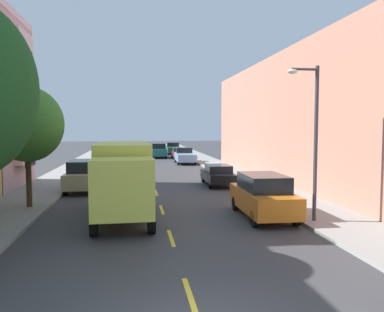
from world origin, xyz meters
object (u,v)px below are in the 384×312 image
object	(u,v)px
street_lamp	(312,131)
parked_suv_charcoal	(108,153)
delivery_box_truck	(123,176)
parked_pickup_sky	(185,156)
parked_sedan_black	(218,174)
moving_teal_sedan	(158,150)
parked_suv_champagne	(84,175)
parked_sedan_red	(179,153)
parked_pickup_forest	(173,149)
parked_suv_orange	(263,195)
street_tree_second	(27,124)
parked_sedan_navy	(113,150)

from	to	relation	value
street_lamp	parked_suv_charcoal	distance (m)	34.66
delivery_box_truck	parked_pickup_sky	world-z (taller)	delivery_box_truck
parked_sedan_black	moving_teal_sedan	world-z (taller)	moving_teal_sedan
parked_suv_champagne	parked_sedan_black	xyz separation A→B (m)	(8.88, 1.10, -0.24)
parked_sedan_black	parked_sedan_red	bearing A→B (deg)	90.12
parked_pickup_forest	moving_teal_sedan	size ratio (longest dim) A/B	1.11
street_lamp	parked_sedan_red	world-z (taller)	street_lamp
parked_suv_orange	parked_suv_charcoal	xyz separation A→B (m)	(-8.84, 31.50, 0.00)
street_tree_second	parked_suv_champagne	xyz separation A→B (m)	(1.93, 5.58, -3.17)
parked_suv_champagne	parked_sedan_black	distance (m)	8.96
parked_suv_orange	street_tree_second	bearing A→B (deg)	163.25
parked_pickup_forest	parked_sedan_black	bearing A→B (deg)	-90.00
parked_pickup_forest	moving_teal_sedan	xyz separation A→B (m)	(-2.61, -6.62, 0.16)
parked_pickup_sky	parked_pickup_forest	xyz separation A→B (m)	(0.19, 15.34, 0.00)
parked_sedan_red	parked_suv_charcoal	world-z (taller)	parked_suv_charcoal
street_tree_second	parked_suv_orange	distance (m)	11.68
moving_teal_sedan	parked_sedan_red	bearing A→B (deg)	-37.56
delivery_box_truck	parked_suv_champagne	size ratio (longest dim) A/B	1.49
parked_sedan_black	moving_teal_sedan	size ratio (longest dim) A/B	0.94
parked_sedan_navy	moving_teal_sedan	world-z (taller)	moving_teal_sedan
parked_sedan_navy	parked_suv_champagne	xyz separation A→B (m)	(-0.12, -31.81, 0.24)
parked_sedan_navy	parked_pickup_sky	bearing A→B (deg)	-58.11
parked_suv_champagne	parked_sedan_black	bearing A→B (deg)	7.08
parked_pickup_sky	parked_suv_champagne	bearing A→B (deg)	-115.75
delivery_box_truck	parked_sedan_navy	size ratio (longest dim) A/B	1.59
parked_sedan_navy	parked_pickup_forest	bearing A→B (deg)	10.05
parked_suv_orange	parked_pickup_forest	bearing A→B (deg)	89.94
parked_suv_champagne	parked_pickup_forest	xyz separation A→B (m)	(8.88, 33.37, -0.16)
moving_teal_sedan	parked_suv_orange	bearing A→B (deg)	-85.87
parked_pickup_sky	moving_teal_sedan	xyz separation A→B (m)	(-2.42, 8.71, 0.16)
parked_sedan_navy	moving_teal_sedan	bearing A→B (deg)	-39.48
street_tree_second	delivery_box_truck	size ratio (longest dim) A/B	0.81
parked_sedan_navy	parked_suv_champagne	world-z (taller)	parked_suv_champagne
street_tree_second	moving_teal_sedan	xyz separation A→B (m)	(8.20, 32.33, -3.17)
parked_pickup_sky	parked_sedan_red	world-z (taller)	parked_pickup_sky
street_tree_second	street_lamp	bearing A→B (deg)	-20.73
parked_pickup_sky	parked_pickup_forest	world-z (taller)	same
street_lamp	moving_teal_sedan	size ratio (longest dim) A/B	1.33
street_lamp	delivery_box_truck	bearing A→B (deg)	163.74
parked_sedan_navy	parked_sedan_red	bearing A→B (deg)	-38.93
parked_pickup_forest	parked_suv_charcoal	bearing A→B (deg)	-129.73
parked_pickup_forest	street_lamp	bearing A→B (deg)	-87.99
parked_sedan_navy	parked_suv_orange	bearing A→B (deg)	-77.89
street_tree_second	parked_pickup_forest	size ratio (longest dim) A/B	1.10
street_lamp	parked_sedan_navy	bearing A→B (deg)	103.75
parked_pickup_sky	moving_teal_sedan	bearing A→B (deg)	105.54
parked_suv_orange	parked_sedan_black	distance (m)	9.93
parked_suv_orange	moving_teal_sedan	xyz separation A→B (m)	(-2.57, 35.57, 0.00)
parked_sedan_navy	parked_pickup_forest	world-z (taller)	parked_pickup_forest
street_tree_second	parked_suv_champagne	distance (m)	6.70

